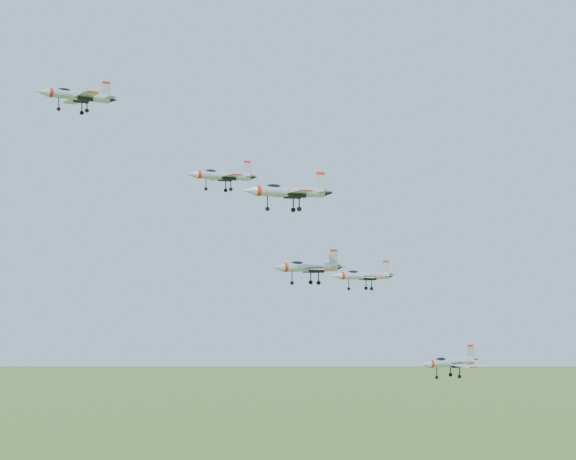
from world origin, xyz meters
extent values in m
cylinder|color=#A4ABB1|center=(-23.64, 9.08, 161.09)|extent=(9.45, 4.23, 1.37)
cone|color=#A4ABB1|center=(-29.06, 7.33, 161.09)|extent=(2.23, 1.89, 1.37)
cone|color=black|center=(-18.43, 10.77, 161.09)|extent=(1.76, 1.56, 1.17)
ellipsoid|color=black|center=(-25.85, 8.36, 161.60)|extent=(2.51, 1.65, 0.87)
cube|color=#A4ABB1|center=(-22.53, 6.33, 160.82)|extent=(3.74, 5.16, 0.15)
cube|color=#A4ABB1|center=(-24.35, 11.95, 160.82)|extent=(3.74, 5.16, 0.15)
cube|color=#A4ABB1|center=(-19.53, 10.41, 162.51)|extent=(1.54, 0.61, 2.21)
cube|color=red|center=(-19.53, 10.41, 163.67)|extent=(1.15, 0.50, 0.37)
cylinder|color=#A4ABB1|center=(-2.94, -1.09, 148.31)|extent=(8.40, 2.68, 1.20)
cone|color=#A4ABB1|center=(-7.85, -1.99, 148.31)|extent=(1.85, 1.48, 1.20)
cone|color=black|center=(1.79, -0.22, 148.31)|extent=(1.46, 1.24, 1.02)
ellipsoid|color=black|center=(-4.94, -1.45, 148.76)|extent=(2.16, 1.22, 0.76)
cube|color=#A4ABB1|center=(-2.29, -3.60, 148.08)|extent=(2.83, 4.39, 0.13)
cube|color=#A4ABB1|center=(-3.22, 1.49, 148.08)|extent=(2.83, 4.39, 0.13)
cube|color=#A4ABB1|center=(0.79, -0.40, 149.56)|extent=(1.38, 0.36, 1.94)
cube|color=red|center=(0.79, -0.40, 150.58)|extent=(1.02, 0.31, 0.32)
cylinder|color=#A4ABB1|center=(2.54, -18.08, 144.70)|extent=(9.34, 1.93, 1.34)
cone|color=#A4ABB1|center=(-3.01, -18.44, 144.70)|extent=(1.94, 1.45, 1.34)
cone|color=black|center=(7.89, -17.74, 144.70)|extent=(1.51, 1.23, 1.14)
ellipsoid|color=black|center=(0.28, -18.23, 145.21)|extent=(2.32, 1.11, 0.85)
cube|color=#A4ABB1|center=(2.93, -20.95, 144.44)|extent=(2.65, 4.68, 0.14)
cube|color=#A4ABB1|center=(2.57, -15.19, 144.44)|extent=(2.65, 4.68, 0.14)
cube|color=#A4ABB1|center=(6.76, -17.81, 146.09)|extent=(1.55, 0.22, 2.16)
cube|color=red|center=(6.76, -17.81, 147.23)|extent=(1.14, 0.22, 0.36)
cylinder|color=#A4ABB1|center=(20.80, 2.70, 133.27)|extent=(8.42, 1.84, 1.21)
cone|color=#A4ABB1|center=(15.81, 2.31, 133.27)|extent=(1.76, 1.33, 1.21)
cone|color=black|center=(25.62, 3.07, 133.27)|extent=(1.37, 1.12, 1.03)
ellipsoid|color=black|center=(18.77, 2.54, 133.72)|extent=(2.10, 1.02, 0.77)
cube|color=#A4ABB1|center=(21.19, 0.12, 133.03)|extent=(2.44, 4.24, 0.13)
cube|color=#A4ABB1|center=(20.79, 5.30, 133.03)|extent=(2.44, 4.24, 0.13)
cube|color=#A4ABB1|center=(24.60, 2.99, 134.52)|extent=(1.40, 0.22, 1.95)
cube|color=red|center=(24.60, 2.99, 135.54)|extent=(1.03, 0.21, 0.32)
cylinder|color=#A4ABB1|center=(8.13, -8.63, 134.77)|extent=(8.86, 3.35, 1.27)
cone|color=#A4ABB1|center=(2.99, -9.90, 134.77)|extent=(2.02, 1.66, 1.27)
cone|color=black|center=(13.07, -7.41, 134.77)|extent=(1.59, 1.38, 1.08)
ellipsoid|color=black|center=(6.04, -9.15, 135.25)|extent=(2.31, 1.41, 0.81)
cube|color=#A4ABB1|center=(8.98, -11.25, 134.53)|extent=(3.22, 4.72, 0.14)
cube|color=#A4ABB1|center=(7.66, -5.92, 134.53)|extent=(3.22, 4.72, 0.14)
cube|color=#A4ABB1|center=(12.03, -7.67, 136.10)|extent=(1.45, 0.47, 2.06)
cube|color=red|center=(12.03, -7.67, 137.17)|extent=(1.08, 0.39, 0.34)
cylinder|color=#A4ABB1|center=(34.19, -0.79, 119.40)|extent=(8.88, 3.29, 1.27)
cone|color=#A4ABB1|center=(29.04, -2.02, 119.40)|extent=(2.01, 1.65, 1.27)
cone|color=black|center=(39.15, 0.40, 119.40)|extent=(1.59, 1.37, 1.08)
ellipsoid|color=black|center=(32.10, -1.29, 119.89)|extent=(2.31, 1.39, 0.81)
cube|color=#A4ABB1|center=(35.02, -3.41, 119.16)|extent=(3.19, 4.72, 0.14)
cube|color=#A4ABB1|center=(33.75, 1.93, 119.16)|extent=(3.19, 4.72, 0.14)
cube|color=#A4ABB1|center=(38.10, 0.14, 120.73)|extent=(1.46, 0.46, 2.06)
cube|color=red|center=(38.10, 0.14, 121.81)|extent=(1.08, 0.38, 0.34)
camera|label=1|loc=(-25.60, -117.78, 136.15)|focal=50.00mm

